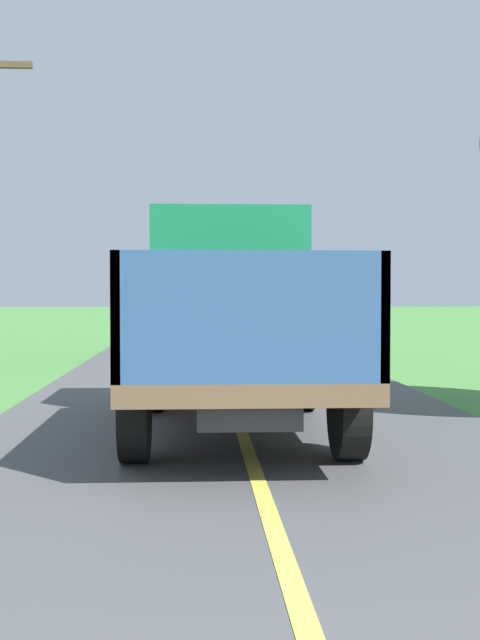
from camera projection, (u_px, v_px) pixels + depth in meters
name	position (u px, v px, depth m)	size (l,w,h in m)	color
banana_truck_near	(231.00, 313.00, 10.41)	(2.38, 5.82, 2.80)	#2D2D30
banana_truck_far	(206.00, 302.00, 22.87)	(2.38, 5.81, 2.80)	#2D2D30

